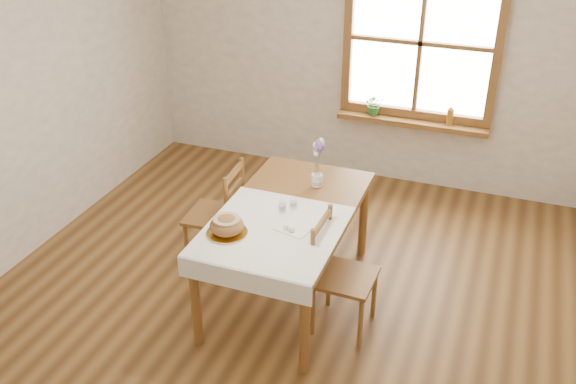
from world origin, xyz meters
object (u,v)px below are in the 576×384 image
(chair_left, at_px, (214,214))
(flower_vase, at_px, (317,181))
(chair_right, at_px, (345,276))
(dining_table, at_px, (288,220))
(bread_plate, at_px, (227,233))

(chair_left, relative_size, flower_vase, 9.31)
(chair_left, xyz_separation_m, chair_right, (1.22, -0.42, -0.01))
(chair_right, bearing_deg, dining_table, 69.70)
(dining_table, relative_size, bread_plate, 5.90)
(flower_vase, bearing_deg, chair_right, -55.91)
(dining_table, distance_m, flower_vase, 0.45)
(dining_table, bearing_deg, bread_plate, -120.74)
(dining_table, height_order, bread_plate, bread_plate)
(dining_table, distance_m, chair_left, 0.79)
(chair_right, height_order, bread_plate, chair_right)
(bread_plate, bearing_deg, dining_table, 59.26)
(bread_plate, bearing_deg, chair_left, 123.91)
(chair_left, distance_m, chair_right, 1.29)
(dining_table, height_order, chair_right, chair_right)
(chair_right, distance_m, bread_plate, 0.88)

